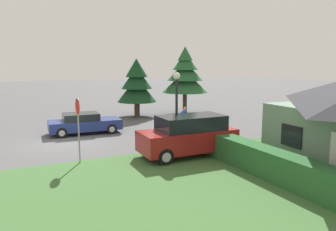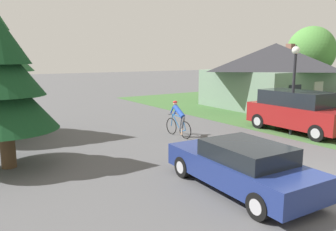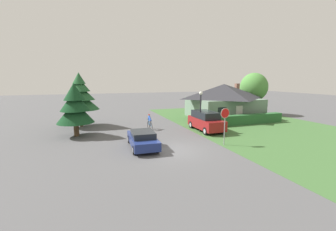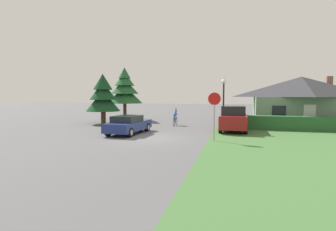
# 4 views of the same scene
# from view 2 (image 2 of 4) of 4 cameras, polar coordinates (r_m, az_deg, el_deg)

# --- Properties ---
(ground_plane) EXTENTS (140.00, 140.00, 0.00)m
(ground_plane) POSITION_cam_2_polar(r_m,az_deg,el_deg) (9.95, 26.45, -11.63)
(ground_plane) COLOR #515154
(cottage_house) EXTENTS (9.23, 7.82, 4.56)m
(cottage_house) POSITION_cam_2_polar(r_m,az_deg,el_deg) (25.17, 18.05, 6.93)
(cottage_house) COLOR slate
(cottage_house) RESTS_ON ground
(hedge_row) EXTENTS (11.27, 0.90, 1.12)m
(hedge_row) POSITION_cam_2_polar(r_m,az_deg,el_deg) (21.78, 26.48, 1.23)
(hedge_row) COLOR #285B2D
(hedge_row) RESTS_ON ground
(sedan_left_lane) EXTENTS (2.07, 4.53, 1.31)m
(sedan_left_lane) POSITION_cam_2_polar(r_m,az_deg,el_deg) (9.03, 12.64, -8.56)
(sedan_left_lane) COLOR navy
(sedan_left_lane) RESTS_ON ground
(cyclist) EXTENTS (0.44, 1.84, 1.60)m
(cyclist) POSITION_cam_2_polar(r_m,az_deg,el_deg) (14.65, 1.85, -0.73)
(cyclist) COLOR black
(cyclist) RESTS_ON ground
(parked_suv_right) EXTENTS (2.05, 4.67, 1.95)m
(parked_suv_right) POSITION_cam_2_polar(r_m,az_deg,el_deg) (16.65, 21.57, 0.68)
(parked_suv_right) COLOR maroon
(parked_suv_right) RESTS_ON ground
(street_lamp) EXTENTS (0.35, 0.35, 4.06)m
(street_lamp) POSITION_cam_2_polar(r_m,az_deg,el_deg) (15.70, 21.14, 6.64)
(street_lamp) COLOR black
(street_lamp) RESTS_ON ground
(conifer_tall_near) EXTENTS (3.27, 3.27, 4.82)m
(conifer_tall_near) POSITION_cam_2_polar(r_m,az_deg,el_deg) (11.39, -26.95, 5.27)
(conifer_tall_near) COLOR #4C3823
(conifer_tall_near) RESTS_ON ground
(deciduous_tree_right) EXTENTS (3.90, 3.90, 6.07)m
(deciduous_tree_right) POSITION_cam_2_polar(r_m,az_deg,el_deg) (30.21, 23.64, 10.19)
(deciduous_tree_right) COLOR #4C3823
(deciduous_tree_right) RESTS_ON ground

